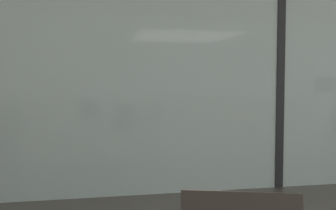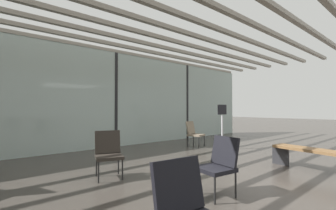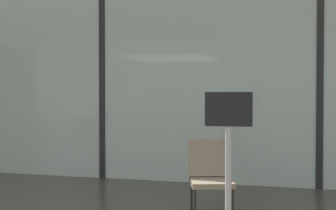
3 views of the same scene
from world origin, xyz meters
name	(u,v)px [view 3 (image 3 of 3)]	position (x,y,z in m)	size (l,w,h in m)	color
glass_curtain_wall	(103,83)	(0.00, 5.20, 1.63)	(14.00, 0.08, 3.27)	#A3B7B2
window_mullion_1	(103,83)	(0.00, 5.20, 1.63)	(0.10, 0.12, 3.27)	black
window_mullion_2	(320,81)	(3.50, 5.20, 1.63)	(0.10, 0.12, 3.27)	black
parked_airplane	(191,64)	(0.75, 9.35, 2.26)	(12.36, 4.53, 4.53)	silver
lounge_chair_4	(210,173)	(2.09, 3.45, 0.49)	(0.60, 0.63, 0.87)	#7F705B
info_sign	(228,174)	(2.39, 2.48, 0.68)	(0.44, 0.32, 1.44)	#333333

